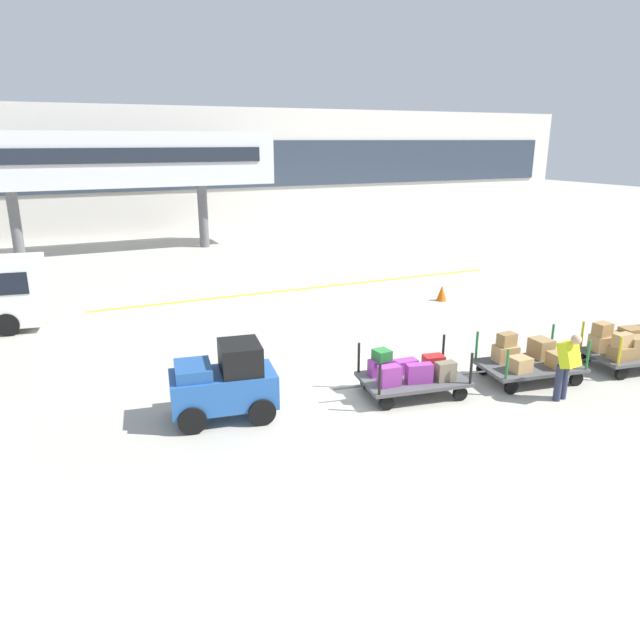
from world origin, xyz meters
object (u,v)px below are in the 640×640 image
Objects in this scene: baggage_cart_middle at (529,359)px; baggage_cart_lead at (410,374)px; baggage_handler at (567,364)px; baggage_tug at (225,383)px; baggage_cart_tail at (630,346)px; safety_cone_near at (442,293)px.

baggage_cart_lead is at bearing 171.17° from baggage_cart_middle.
baggage_cart_lead is 1.97× the size of baggage_handler.
baggage_cart_middle is at bearing 81.37° from baggage_handler.
baggage_cart_middle is at bearing -8.94° from baggage_tug.
baggage_cart_lead is at bearing -9.03° from baggage_tug.
baggage_cart_tail is at bearing -9.31° from baggage_cart_middle.
baggage_handler is at bearing -98.63° from baggage_cart_middle.
baggage_cart_lead is 1.00× the size of baggage_cart_tail.
baggage_cart_middle is 1.97× the size of baggage_handler.
baggage_cart_middle is at bearing 170.69° from baggage_cart_tail.
baggage_cart_lead is at bearing 148.68° from baggage_handler.
baggage_cart_middle is 7.20m from safety_cone_near.
baggage_cart_middle is at bearing -8.83° from baggage_cart_lead.
baggage_tug is 7.29m from baggage_handler.
baggage_cart_lead is 3.06m from baggage_cart_middle.
baggage_cart_lead is (4.06, -0.65, -0.26)m from baggage_tug.
safety_cone_near is at bearing 30.49° from baggage_tug.
baggage_tug is at bearing 170.97° from baggage_cart_lead.
baggage_handler is (-0.19, -1.25, 0.37)m from baggage_cart_middle.
baggage_cart_tail is 5.60× the size of safety_cone_near.
baggage_tug is at bearing 170.95° from baggage_cart_tail.
baggage_cart_middle is (7.08, -1.11, -0.26)m from baggage_tug.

